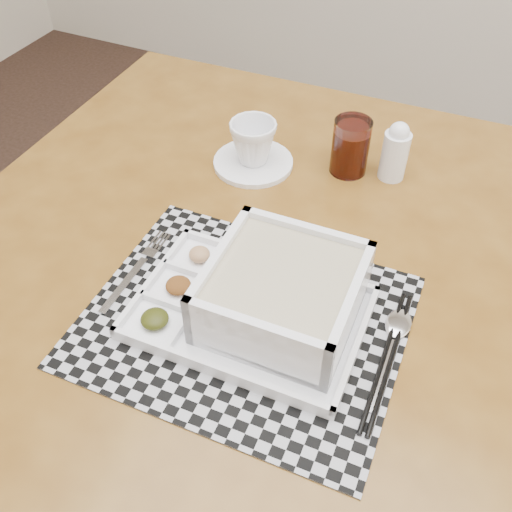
% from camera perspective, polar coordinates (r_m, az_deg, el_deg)
% --- Properties ---
extents(dining_table, '(1.14, 1.14, 0.83)m').
position_cam_1_polar(dining_table, '(0.96, 1.57, -3.95)').
color(dining_table, '#593510').
rests_on(dining_table, ground).
extents(placemat, '(0.45, 0.38, 0.00)m').
position_cam_1_polar(placemat, '(0.82, -1.15, -6.48)').
color(placemat, '#A6A6AE').
rests_on(placemat, dining_table).
extents(serving_tray, '(0.33, 0.24, 0.10)m').
position_cam_1_polar(serving_tray, '(0.79, 1.82, -4.31)').
color(serving_tray, white).
rests_on(serving_tray, placemat).
extents(fork, '(0.02, 0.19, 0.00)m').
position_cam_1_polar(fork, '(0.90, -11.77, -1.24)').
color(fork, silver).
rests_on(fork, placemat).
extents(spoon, '(0.04, 0.18, 0.01)m').
position_cam_1_polar(spoon, '(0.82, 13.83, -7.26)').
color(spoon, silver).
rests_on(spoon, placemat).
extents(chopsticks, '(0.02, 0.24, 0.01)m').
position_cam_1_polar(chopsticks, '(0.79, 12.98, -10.01)').
color(chopsticks, black).
rests_on(chopsticks, placemat).
extents(saucer, '(0.15, 0.15, 0.01)m').
position_cam_1_polar(saucer, '(1.09, -0.28, 9.33)').
color(saucer, white).
rests_on(saucer, dining_table).
extents(cup, '(0.09, 0.09, 0.08)m').
position_cam_1_polar(cup, '(1.06, -0.29, 11.31)').
color(cup, white).
rests_on(cup, saucer).
extents(juice_glass, '(0.07, 0.07, 0.10)m').
position_cam_1_polar(juice_glass, '(1.06, 9.40, 10.56)').
color(juice_glass, white).
rests_on(juice_glass, dining_table).
extents(creamer_bottle, '(0.05, 0.05, 0.11)m').
position_cam_1_polar(creamer_bottle, '(1.06, 13.75, 10.10)').
color(creamer_bottle, white).
rests_on(creamer_bottle, dining_table).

